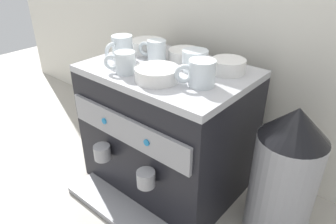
{
  "coord_description": "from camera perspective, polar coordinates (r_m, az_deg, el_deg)",
  "views": [
    {
      "loc": [
        0.61,
        -0.72,
        0.81
      ],
      "look_at": [
        0.0,
        0.0,
        0.29
      ],
      "focal_mm": 33.21,
      "sensor_mm": 36.0,
      "label": 1
    }
  ],
  "objects": [
    {
      "name": "ground_plane",
      "position": [
        1.24,
        0.0,
        -11.84
      ],
      "size": [
        4.0,
        4.0,
        0.0
      ],
      "primitive_type": "plane",
      "color": "#9E998E"
    },
    {
      "name": "tiled_backsplash_wall",
      "position": [
        1.2,
        9.47,
        17.67
      ],
      "size": [
        2.8,
        0.03,
        1.17
      ],
      "primitive_type": "cube",
      "color": "silver",
      "rests_on": "ground_plane"
    },
    {
      "name": "espresso_machine",
      "position": [
        1.11,
        -0.16,
        -3.11
      ],
      "size": [
        0.53,
        0.49,
        0.45
      ],
      "color": "black",
      "rests_on": "ground_plane"
    },
    {
      "name": "ceramic_cup_0",
      "position": [
        0.87,
        5.95,
        7.13
      ],
      "size": [
        0.1,
        0.1,
        0.07
      ],
      "color": "silver",
      "rests_on": "espresso_machine"
    },
    {
      "name": "ceramic_cup_1",
      "position": [
        1.07,
        -2.29,
        11.25
      ],
      "size": [
        0.1,
        0.06,
        0.07
      ],
      "color": "silver",
      "rests_on": "espresso_machine"
    },
    {
      "name": "ceramic_cup_2",
      "position": [
        1.08,
        -8.54,
        11.51
      ],
      "size": [
        0.07,
        0.11,
        0.08
      ],
      "color": "silver",
      "rests_on": "espresso_machine"
    },
    {
      "name": "ceramic_cup_3",
      "position": [
        0.98,
        5.01,
        9.33
      ],
      "size": [
        0.1,
        0.1,
        0.06
      ],
      "color": "silver",
      "rests_on": "espresso_machine"
    },
    {
      "name": "ceramic_cup_4",
      "position": [
        0.96,
        -8.05,
        8.98
      ],
      "size": [
        0.09,
        0.08,
        0.07
      ],
      "color": "silver",
      "rests_on": "espresso_machine"
    },
    {
      "name": "ceramic_bowl_0",
      "position": [
        0.98,
        10.98,
        8.25
      ],
      "size": [
        0.11,
        0.11,
        0.04
      ],
      "color": "white",
      "rests_on": "espresso_machine"
    },
    {
      "name": "ceramic_bowl_1",
      "position": [
        1.09,
        3.1,
        10.55
      ],
      "size": [
        0.11,
        0.11,
        0.03
      ],
      "color": "white",
      "rests_on": "espresso_machine"
    },
    {
      "name": "ceramic_bowl_2",
      "position": [
        1.17,
        -3.77,
        12.02
      ],
      "size": [
        0.12,
        0.12,
        0.04
      ],
      "color": "white",
      "rests_on": "espresso_machine"
    },
    {
      "name": "ceramic_bowl_3",
      "position": [
        0.91,
        -2.03,
        6.93
      ],
      "size": [
        0.13,
        0.13,
        0.04
      ],
      "color": "white",
      "rests_on": "espresso_machine"
    },
    {
      "name": "coffee_grinder",
      "position": [
        0.97,
        20.56,
        -10.88
      ],
      "size": [
        0.19,
        0.19,
        0.44
      ],
      "color": "#939399",
      "rests_on": "ground_plane"
    },
    {
      "name": "milk_pitcher",
      "position": [
        1.42,
        -11.35,
        -3.3
      ],
      "size": [
        0.11,
        0.11,
        0.13
      ],
      "primitive_type": "cylinder",
      "color": "#B7B7BC",
      "rests_on": "ground_plane"
    }
  ]
}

